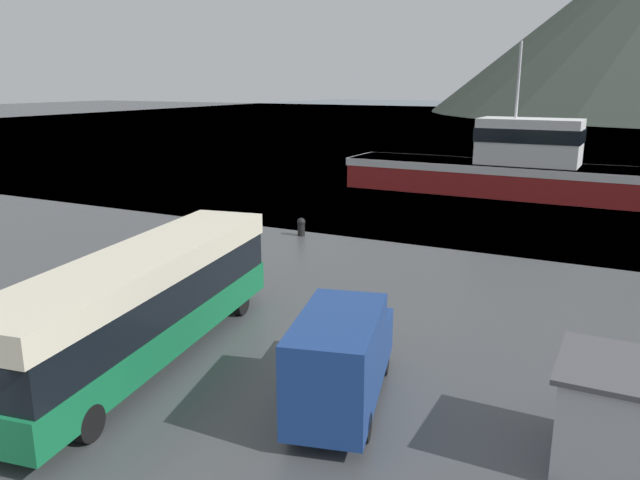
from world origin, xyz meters
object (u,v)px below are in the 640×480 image
delivery_van (342,356)px  dock_kiosk (634,419)px  fishing_boat (504,167)px  tour_bus (144,300)px  small_boat (503,179)px

delivery_van → dock_kiosk: 6.67m
fishing_boat → tour_bus: bearing=174.6°
fishing_boat → small_boat: 4.69m
delivery_van → small_boat: size_ratio=0.98×
small_boat → fishing_boat: bearing=-123.7°
tour_bus → small_boat: size_ratio=2.05×
dock_kiosk → small_boat: bearing=105.1°
delivery_van → fishing_boat: fishing_boat is taller
small_boat → tour_bus: bearing=-138.3°
fishing_boat → small_boat: size_ratio=3.67×
dock_kiosk → small_boat: (-10.14, 37.56, -0.72)m
delivery_van → dock_kiosk: delivery_van is taller
delivery_van → fishing_boat: (-2.70, 33.60, 0.63)m
tour_bus → small_boat: bearing=75.8°
delivery_van → dock_kiosk: bearing=-10.9°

